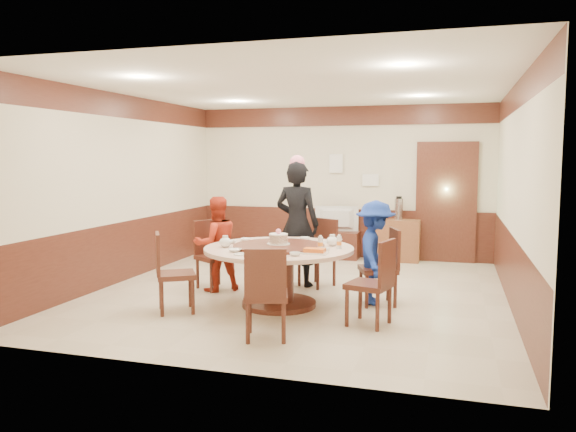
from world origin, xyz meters
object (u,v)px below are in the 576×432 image
(tv_stand, at_px, (336,245))
(shrimp_platter, at_px, (315,251))
(person_standing, at_px, (297,224))
(person_blue, at_px, (375,253))
(banquet_table, at_px, (279,264))
(television, at_px, (336,219))
(person_red, at_px, (216,244))
(side_cabinet, at_px, (397,240))
(birthday_cake, at_px, (278,239))
(thermos, at_px, (399,209))

(tv_stand, bearing_deg, shrimp_platter, -82.13)
(person_standing, xyz_separation_m, person_blue, (1.23, -0.72, -0.24))
(banquet_table, distance_m, tv_stand, 3.53)
(banquet_table, distance_m, person_blue, 1.23)
(television, bearing_deg, person_red, 63.43)
(banquet_table, bearing_deg, person_red, 153.77)
(tv_stand, bearing_deg, person_blue, -69.75)
(side_cabinet, bearing_deg, person_red, -126.23)
(person_red, relative_size, person_blue, 1.00)
(person_red, xyz_separation_m, shrimp_platter, (1.63, -0.87, 0.11))
(birthday_cake, distance_m, side_cabinet, 3.72)
(banquet_table, relative_size, person_standing, 1.03)
(person_red, bearing_deg, side_cabinet, -167.54)
(banquet_table, distance_m, person_standing, 1.23)
(shrimp_platter, bearing_deg, birthday_cake, 146.38)
(banquet_table, xyz_separation_m, tv_stand, (0.01, 3.52, -0.28))
(side_cabinet, relative_size, thermos, 2.11)
(person_standing, distance_m, tv_stand, 2.44)
(shrimp_platter, xyz_separation_m, tv_stand, (-0.53, 3.85, -0.53))
(person_blue, xyz_separation_m, thermos, (-0.00, 3.10, 0.28))
(tv_stand, distance_m, thermos, 1.33)
(shrimp_platter, bearing_deg, side_cabinet, 81.49)
(banquet_table, distance_m, person_red, 1.22)
(banquet_table, distance_m, thermos, 3.75)
(shrimp_platter, bearing_deg, television, 97.87)
(person_blue, relative_size, side_cabinet, 1.65)
(side_cabinet, bearing_deg, television, -178.46)
(television, bearing_deg, person_standing, 81.17)
(person_red, distance_m, person_blue, 2.23)
(tv_stand, height_order, thermos, thermos)
(birthday_cake, bearing_deg, person_blue, 19.72)
(banquet_table, relative_size, birthday_cake, 6.45)
(person_red, distance_m, side_cabinet, 3.75)
(banquet_table, bearing_deg, birthday_cake, 116.11)
(shrimp_platter, bearing_deg, person_red, 151.82)
(birthday_cake, relative_size, television, 0.36)
(person_red, bearing_deg, person_standing, 171.20)
(banquet_table, height_order, shrimp_platter, shrimp_platter)
(birthday_cake, xyz_separation_m, television, (0.03, 3.48, -0.12))
(tv_stand, relative_size, side_cabinet, 1.06)
(person_blue, distance_m, shrimp_platter, 1.00)
(shrimp_platter, bearing_deg, thermos, 81.24)
(person_standing, height_order, television, person_standing)
(banquet_table, xyz_separation_m, person_blue, (1.14, 0.45, 0.13))
(birthday_cake, distance_m, tv_stand, 3.53)
(person_standing, height_order, birthday_cake, person_standing)
(person_red, xyz_separation_m, tv_stand, (1.09, 2.98, -0.41))
(thermos, bearing_deg, banquet_table, -107.83)
(person_standing, relative_size, thermos, 4.76)
(thermos, bearing_deg, birthday_cake, -108.24)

